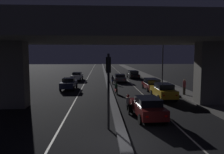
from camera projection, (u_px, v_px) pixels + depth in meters
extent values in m
plane|color=black|center=(124.00, 144.00, 11.11)|extent=(200.00, 200.00, 0.00)
cube|color=beige|center=(88.00, 77.00, 45.69)|extent=(0.12, 126.00, 0.00)
cube|color=beige|center=(124.00, 77.00, 46.09)|extent=(0.12, 126.00, 0.00)
cube|color=#4C4C51|center=(106.00, 76.00, 45.88)|extent=(0.58, 126.00, 0.20)
cube|color=#5B5956|center=(155.00, 80.00, 39.39)|extent=(2.49, 126.00, 0.14)
cube|color=slate|center=(14.00, 75.00, 18.79)|extent=(2.15, 1.55, 5.70)
cube|color=slate|center=(209.00, 74.00, 19.71)|extent=(2.15, 1.55, 5.70)
cube|color=slate|center=(114.00, 31.00, 18.88)|extent=(23.74, 11.54, 1.77)
cube|color=#333335|center=(114.00, 16.00, 18.75)|extent=(23.74, 0.40, 0.90)
cylinder|color=black|center=(109.00, 92.00, 13.12)|extent=(0.14, 0.14, 4.61)
cube|color=black|center=(108.00, 65.00, 13.14)|extent=(0.30, 0.28, 0.95)
sphere|color=black|center=(108.00, 60.00, 13.26)|extent=(0.18, 0.18, 0.18)
sphere|color=yellow|center=(108.00, 65.00, 13.29)|extent=(0.18, 0.18, 0.18)
sphere|color=black|center=(108.00, 70.00, 13.31)|extent=(0.18, 0.18, 0.18)
cylinder|color=#2D2D30|center=(163.00, 61.00, 33.15)|extent=(0.18, 0.18, 7.35)
cylinder|color=#2D2D30|center=(157.00, 37.00, 32.75)|extent=(1.78, 0.10, 0.10)
ellipsoid|color=#F2B759|center=(152.00, 38.00, 32.71)|extent=(0.56, 0.32, 0.24)
cube|color=#591414|center=(147.00, 108.00, 15.82)|extent=(1.94, 4.65, 0.69)
cube|color=black|center=(148.00, 101.00, 15.53)|extent=(1.62, 2.27, 0.48)
cylinder|color=black|center=(132.00, 108.00, 17.26)|extent=(0.23, 0.69, 0.68)
cylinder|color=black|center=(152.00, 108.00, 17.43)|extent=(0.23, 0.69, 0.68)
cylinder|color=black|center=(140.00, 119.00, 14.27)|extent=(0.23, 0.69, 0.68)
cylinder|color=black|center=(165.00, 118.00, 14.44)|extent=(0.23, 0.69, 0.68)
cube|color=red|center=(147.00, 117.00, 13.48)|extent=(0.18, 0.04, 0.11)
cube|color=red|center=(166.00, 116.00, 13.60)|extent=(0.18, 0.04, 0.11)
cube|color=gold|center=(163.00, 92.00, 22.68)|extent=(1.78, 4.52, 0.77)
cube|color=black|center=(164.00, 86.00, 22.40)|extent=(1.55, 2.18, 0.52)
cylinder|color=black|center=(151.00, 93.00, 24.14)|extent=(0.21, 0.68, 0.68)
cylinder|color=black|center=(167.00, 93.00, 24.25)|extent=(0.21, 0.68, 0.68)
cylinder|color=black|center=(159.00, 98.00, 21.19)|extent=(0.21, 0.68, 0.68)
cylinder|color=black|center=(176.00, 98.00, 21.30)|extent=(0.21, 0.68, 0.68)
cube|color=red|center=(164.00, 96.00, 20.39)|extent=(0.18, 0.03, 0.11)
cube|color=red|center=(177.00, 95.00, 20.47)|extent=(0.18, 0.03, 0.11)
cube|color=#591414|center=(152.00, 86.00, 28.42)|extent=(1.83, 4.58, 0.56)
cube|color=black|center=(152.00, 81.00, 28.36)|extent=(1.60, 2.75, 0.64)
cylinder|color=black|center=(143.00, 86.00, 29.89)|extent=(0.20, 0.59, 0.59)
cylinder|color=black|center=(155.00, 86.00, 29.99)|extent=(0.20, 0.59, 0.59)
cylinder|color=black|center=(148.00, 90.00, 26.89)|extent=(0.20, 0.59, 0.59)
cylinder|color=black|center=(162.00, 89.00, 27.00)|extent=(0.20, 0.59, 0.59)
cube|color=red|center=(151.00, 88.00, 26.10)|extent=(0.18, 0.03, 0.11)
cube|color=red|center=(162.00, 88.00, 26.17)|extent=(0.18, 0.03, 0.11)
cube|color=#515459|center=(120.00, 78.00, 37.04)|extent=(1.84, 4.34, 0.56)
cube|color=black|center=(120.00, 75.00, 36.77)|extent=(1.61, 2.08, 0.44)
cylinder|color=black|center=(114.00, 79.00, 38.44)|extent=(0.20, 0.67, 0.67)
cylinder|color=black|center=(124.00, 79.00, 38.53)|extent=(0.20, 0.67, 0.67)
cylinder|color=black|center=(115.00, 81.00, 35.60)|extent=(0.20, 0.67, 0.67)
cylinder|color=black|center=(126.00, 81.00, 35.69)|extent=(0.20, 0.67, 0.67)
cube|color=red|center=(117.00, 80.00, 34.84)|extent=(0.18, 0.03, 0.11)
cube|color=red|center=(125.00, 80.00, 34.90)|extent=(0.18, 0.03, 0.11)
cube|color=black|center=(133.00, 75.00, 43.06)|extent=(2.05, 4.53, 0.56)
cube|color=black|center=(133.00, 72.00, 43.00)|extent=(1.76, 2.74, 0.63)
cylinder|color=black|center=(127.00, 76.00, 44.47)|extent=(0.22, 0.63, 0.62)
cylinder|color=black|center=(136.00, 76.00, 44.63)|extent=(0.22, 0.63, 0.62)
cylinder|color=black|center=(130.00, 77.00, 41.55)|extent=(0.22, 0.63, 0.62)
cylinder|color=black|center=(139.00, 77.00, 41.71)|extent=(0.22, 0.63, 0.62)
cube|color=red|center=(132.00, 76.00, 40.78)|extent=(0.18, 0.04, 0.11)
cube|color=red|center=(139.00, 76.00, 40.89)|extent=(0.18, 0.04, 0.11)
cube|color=#141938|center=(69.00, 84.00, 28.91)|extent=(1.82, 4.20, 0.75)
cube|color=black|center=(69.00, 80.00, 28.96)|extent=(1.55, 1.70, 0.43)
cylinder|color=black|center=(74.00, 88.00, 27.61)|extent=(0.22, 0.65, 0.64)
cylinder|color=black|center=(60.00, 89.00, 27.56)|extent=(0.22, 0.65, 0.64)
cylinder|color=black|center=(77.00, 85.00, 30.34)|extent=(0.22, 0.65, 0.64)
cylinder|color=black|center=(64.00, 86.00, 30.29)|extent=(0.22, 0.65, 0.64)
cube|color=white|center=(76.00, 83.00, 31.02)|extent=(0.18, 0.03, 0.11)
cube|color=white|center=(67.00, 83.00, 30.98)|extent=(0.18, 0.03, 0.11)
cube|color=silver|center=(77.00, 77.00, 39.40)|extent=(1.87, 4.69, 0.69)
cube|color=black|center=(77.00, 74.00, 39.46)|extent=(1.55, 1.91, 0.43)
cylinder|color=black|center=(80.00, 79.00, 37.93)|extent=(0.23, 0.64, 0.63)
cylinder|color=black|center=(71.00, 79.00, 37.91)|extent=(0.23, 0.64, 0.63)
cylinder|color=black|center=(83.00, 78.00, 40.96)|extent=(0.23, 0.64, 0.63)
cylinder|color=black|center=(74.00, 78.00, 40.95)|extent=(0.23, 0.64, 0.63)
cube|color=white|center=(82.00, 76.00, 41.73)|extent=(0.18, 0.04, 0.11)
cube|color=white|center=(76.00, 76.00, 41.72)|extent=(0.18, 0.04, 0.11)
cylinder|color=black|center=(127.00, 106.00, 17.97)|extent=(0.10, 0.62, 0.62)
cylinder|color=black|center=(129.00, 110.00, 16.71)|extent=(0.12, 0.62, 0.62)
cube|color=black|center=(128.00, 106.00, 17.32)|extent=(0.26, 0.96, 0.32)
cylinder|color=beige|center=(128.00, 101.00, 17.28)|extent=(0.33, 0.33, 0.50)
sphere|color=#B21919|center=(128.00, 96.00, 17.24)|extent=(0.24, 0.24, 0.24)
cube|color=red|center=(129.00, 108.00, 16.64)|extent=(0.08, 0.03, 0.08)
cylinder|color=black|center=(115.00, 91.00, 25.98)|extent=(0.12, 0.58, 0.58)
cylinder|color=black|center=(117.00, 93.00, 24.77)|extent=(0.14, 0.58, 0.58)
cube|color=maroon|center=(116.00, 90.00, 25.35)|extent=(0.30, 0.95, 0.32)
cylinder|color=#26593F|center=(116.00, 86.00, 25.31)|extent=(0.34, 0.34, 0.52)
sphere|color=black|center=(116.00, 83.00, 25.27)|extent=(0.24, 0.24, 0.24)
cube|color=red|center=(117.00, 91.00, 24.70)|extent=(0.08, 0.04, 0.08)
cylinder|color=black|center=(112.00, 82.00, 34.86)|extent=(0.08, 0.60, 0.60)
cylinder|color=black|center=(113.00, 83.00, 33.67)|extent=(0.10, 0.60, 0.60)
cube|color=navy|center=(112.00, 81.00, 34.24)|extent=(0.25, 0.91, 0.32)
cylinder|color=#3F3F44|center=(112.00, 78.00, 34.20)|extent=(0.32, 0.32, 0.47)
sphere|color=black|center=(112.00, 76.00, 34.17)|extent=(0.24, 0.24, 0.24)
cube|color=red|center=(113.00, 81.00, 33.60)|extent=(0.08, 0.03, 0.08)
cylinder|color=#2D261E|center=(184.00, 91.00, 24.32)|extent=(0.28, 0.28, 0.83)
cylinder|color=maroon|center=(184.00, 84.00, 24.24)|extent=(0.33, 0.33, 0.69)
sphere|color=tan|center=(185.00, 80.00, 24.20)|extent=(0.22, 0.22, 0.22)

